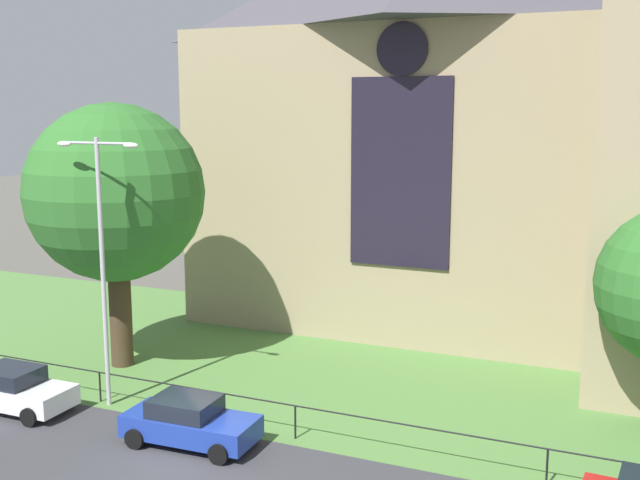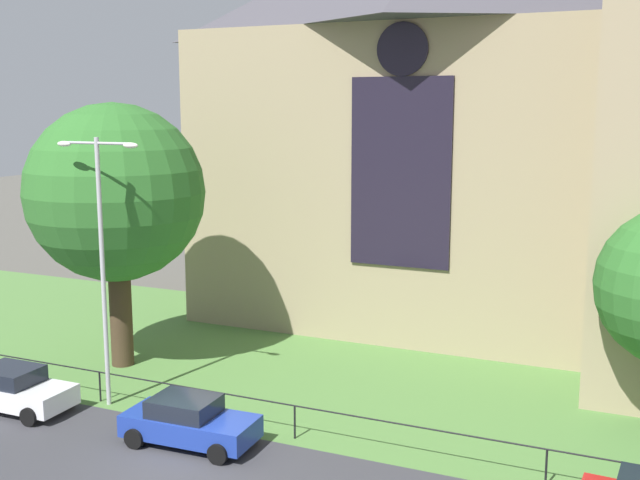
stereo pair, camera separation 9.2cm
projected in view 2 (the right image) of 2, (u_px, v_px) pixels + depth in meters
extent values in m
plane|color=#56544C|center=(317.00, 359.00, 32.57)|extent=(160.00, 160.00, 0.00)
cube|color=#517F3D|center=(296.00, 374.00, 30.77)|extent=(120.00, 20.00, 0.01)
cube|color=tan|center=(439.00, 178.00, 38.25)|extent=(22.00, 12.00, 14.00)
cube|color=black|center=(400.00, 173.00, 32.69)|extent=(4.40, 0.16, 8.00)
cylinder|color=black|center=(403.00, 49.00, 31.83)|extent=(2.20, 0.15, 2.20)
cylinder|color=black|center=(295.00, 406.00, 24.57)|extent=(31.09, 0.05, 0.05)
cylinder|color=black|center=(100.00, 387.00, 27.80)|extent=(0.06, 0.07, 1.10)
cylinder|color=black|center=(295.00, 422.00, 24.66)|extent=(0.07, 0.07, 1.10)
cylinder|color=black|center=(546.00, 468.00, 21.53)|extent=(0.07, 0.07, 1.10)
cylinder|color=#423021|center=(121.00, 312.00, 31.53)|extent=(0.90, 0.90, 4.46)
sphere|color=#2D6B28|center=(116.00, 192.00, 30.71)|extent=(7.07, 7.07, 7.07)
cylinder|color=#B2B2B7|center=(103.00, 275.00, 26.82)|extent=(0.16, 0.16, 9.45)
cylinder|color=#B2B2B7|center=(80.00, 143.00, 26.34)|extent=(1.40, 0.10, 0.10)
cylinder|color=#B2B2B7|center=(113.00, 144.00, 25.77)|extent=(1.40, 0.10, 0.10)
ellipsoid|color=white|center=(64.00, 144.00, 26.63)|extent=(0.57, 0.26, 0.20)
ellipsoid|color=white|center=(130.00, 145.00, 25.50)|extent=(0.57, 0.26, 0.20)
cube|color=silver|center=(15.00, 393.00, 27.02)|extent=(4.23, 1.86, 0.70)
cube|color=black|center=(10.00, 375.00, 26.99)|extent=(2.02, 1.63, 0.55)
cylinder|color=black|center=(67.00, 398.00, 27.31)|extent=(0.64, 0.23, 0.64)
cylinder|color=black|center=(29.00, 417.00, 25.68)|extent=(0.64, 0.23, 0.64)
cylinder|color=black|center=(3.00, 387.00, 28.46)|extent=(0.64, 0.23, 0.64)
cube|color=#1E3899|center=(190.00, 426.00, 24.24)|extent=(4.27, 1.98, 0.70)
cube|color=black|center=(184.00, 406.00, 24.20)|extent=(2.07, 1.68, 0.55)
cylinder|color=black|center=(246.00, 431.00, 24.57)|extent=(0.65, 0.25, 0.64)
cylinder|color=black|center=(218.00, 454.00, 22.93)|extent=(0.65, 0.25, 0.64)
cylinder|color=black|center=(166.00, 417.00, 25.65)|extent=(0.65, 0.25, 0.64)
cylinder|color=black|center=(134.00, 438.00, 24.00)|extent=(0.65, 0.25, 0.64)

